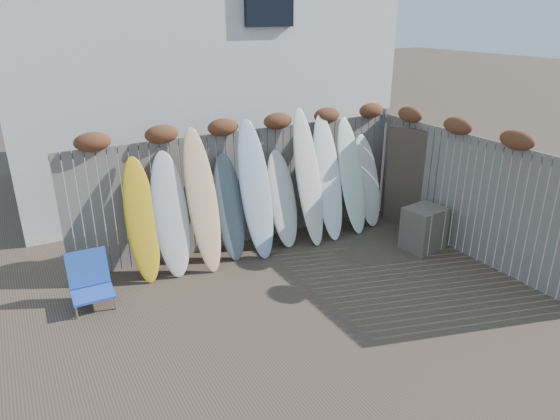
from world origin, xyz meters
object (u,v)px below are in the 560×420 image
wooden_crate (424,228)px  lattice_panel (418,181)px  surfboard_0 (142,220)px  beach_chair (90,281)px

wooden_crate → lattice_panel: size_ratio=0.40×
lattice_panel → wooden_crate: bearing=-145.7°
wooden_crate → lattice_panel: bearing=56.9°
surfboard_0 → beach_chair: bearing=-151.1°
beach_chair → surfboard_0: (0.88, 0.41, 0.58)m
wooden_crate → surfboard_0: surfboard_0 is taller
surfboard_0 → wooden_crate: bearing=-13.1°
beach_chair → lattice_panel: bearing=-2.6°
beach_chair → wooden_crate: wooden_crate is taller
wooden_crate → lattice_panel: (0.46, 0.71, 0.56)m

